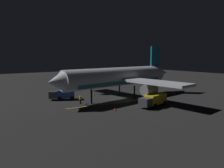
{
  "coord_description": "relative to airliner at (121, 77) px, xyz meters",
  "views": [
    {
      "loc": [
        -36.71,
        28.65,
        9.49
      ],
      "look_at": [
        0.0,
        2.0,
        3.5
      ],
      "focal_mm": 33.49,
      "sensor_mm": 36.0,
      "label": 1
    }
  ],
  "objects": [
    {
      "name": "ground_plane",
      "position": [
        -0.05,
        0.57,
        -4.94
      ],
      "size": [
        180.0,
        180.0,
        0.2
      ],
      "primitive_type": "cube",
      "color": "black"
    },
    {
      "name": "apron_guide_stripe",
      "position": [
        -2.99,
        4.57,
        -4.84
      ],
      "size": [
        2.72,
        19.37,
        0.01
      ],
      "primitive_type": "cube",
      "rotation": [
        0.0,
        0.0,
        -0.13
      ],
      "color": "gold",
      "rests_on": "ground_plane"
    },
    {
      "name": "airliner",
      "position": [
        0.0,
        0.0,
        0.0
      ],
      "size": [
        32.45,
        35.37,
        12.1
      ],
      "color": "silver",
      "rests_on": "ground_plane"
    },
    {
      "name": "baggage_truck",
      "position": [
        6.26,
        11.35,
        -3.7
      ],
      "size": [
        4.28,
        5.8,
        2.17
      ],
      "color": "navy",
      "rests_on": "ground_plane"
    },
    {
      "name": "catering_truck",
      "position": [
        -9.74,
        -0.25,
        -3.64
      ],
      "size": [
        3.12,
        6.84,
        2.27
      ],
      "color": "gold",
      "rests_on": "ground_plane"
    },
    {
      "name": "ground_crew_worker",
      "position": [
        0.44,
        10.13,
        -3.96
      ],
      "size": [
        0.4,
        0.4,
        1.74
      ],
      "color": "black",
      "rests_on": "ground_plane"
    },
    {
      "name": "traffic_cone_near_left",
      "position": [
        6.22,
        3.54,
        -4.59
      ],
      "size": [
        0.5,
        0.5,
        0.55
      ],
      "color": "#EA590F",
      "rests_on": "ground_plane"
    },
    {
      "name": "traffic_cone_near_right",
      "position": [
        -2.67,
        7.91,
        -4.59
      ],
      "size": [
        0.5,
        0.5,
        0.55
      ],
      "color": "#EA590F",
      "rests_on": "ground_plane"
    },
    {
      "name": "traffic_cone_under_wing",
      "position": [
        -0.94,
        9.84,
        -4.59
      ],
      "size": [
        0.5,
        0.5,
        0.55
      ],
      "color": "#EA590F",
      "rests_on": "ground_plane"
    },
    {
      "name": "traffic_cone_far",
      "position": [
        -7.9,
        7.65,
        -4.59
      ],
      "size": [
        0.5,
        0.5,
        0.55
      ],
      "color": "#EA590F",
      "rests_on": "ground_plane"
    }
  ]
}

